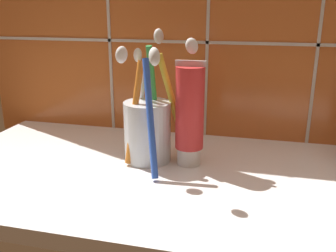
% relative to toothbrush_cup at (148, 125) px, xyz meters
% --- Properties ---
extents(sink_counter, '(0.69, 0.34, 0.02)m').
position_rel_toothbrush_cup_xyz_m(sink_counter, '(0.05, -0.03, -0.06)').
color(sink_counter, white).
rests_on(sink_counter, ground).
extents(tile_wall_backsplash, '(0.79, 0.02, 0.48)m').
position_rel_toothbrush_cup_xyz_m(tile_wall_backsplash, '(0.05, 0.14, 0.16)').
color(tile_wall_backsplash, '#C6662D').
rests_on(tile_wall_backsplash, ground).
extents(toothbrush_cup, '(0.11, 0.15, 0.19)m').
position_rel_toothbrush_cup_xyz_m(toothbrush_cup, '(0.00, 0.00, 0.00)').
color(toothbrush_cup, silver).
rests_on(toothbrush_cup, sink_counter).
extents(toothpaste_tube, '(0.04, 0.04, 0.15)m').
position_rel_toothbrush_cup_xyz_m(toothpaste_tube, '(0.06, 0.00, 0.02)').
color(toothpaste_tube, white).
rests_on(toothpaste_tube, sink_counter).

